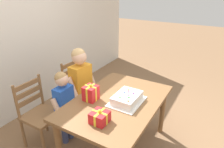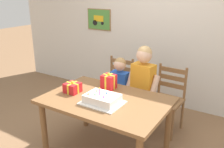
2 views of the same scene
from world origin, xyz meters
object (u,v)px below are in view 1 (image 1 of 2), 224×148
Objects in this scene: birthday_cake at (127,98)px; child_older at (81,82)px; dining_table at (117,107)px; gift_box_red_large at (91,93)px; chair_right at (79,88)px; child_younger at (64,101)px; chair_left at (40,114)px; gift_box_beside_cake at (100,117)px.

birthday_cake is 0.35× the size of child_older.
child_older is at bearing 81.19° from birthday_cake.
gift_box_red_large reaches higher than dining_table.
birthday_cake is 1.15m from chair_right.
chair_right is at bearing 45.56° from child_older.
birthday_cake is at bearing -66.88° from gift_box_red_large.
dining_table is at bearing -113.82° from chair_right.
child_younger is (-0.07, 0.38, -0.20)m from gift_box_red_large.
child_older is 0.38m from child_younger.
child_older is at bearing 77.10° from dining_table.
child_older is at bearing 52.94° from gift_box_red_large.
dining_table is 1.53× the size of chair_right.
dining_table is 0.69m from child_older.
gift_box_red_large is at bearing -127.06° from child_older.
child_younger reaches higher than chair_left.
gift_box_beside_cake is 1.03m from chair_left.
child_older reaches higher than gift_box_red_large.
gift_box_red_large is at bearing 113.12° from birthday_cake.
gift_box_beside_cake is (-0.47, 0.06, 0.01)m from birthday_cake.
chair_right is 0.68m from child_younger.
chair_left is (-0.41, 0.92, -0.18)m from dining_table.
gift_box_beside_cake is at bearing -129.80° from child_older.
chair_right is 0.74× the size of child_older.
child_younger is at bearing 99.75° from gift_box_red_large.
gift_box_red_large is 0.23× the size of chair_right.
dining_table is at bearing 6.78° from gift_box_beside_cake.
child_younger is (-0.23, 0.78, -0.16)m from birthday_cake.
child_younger reaches higher than dining_table.
chair_left is 0.74× the size of child_older.
chair_left is 0.89× the size of child_younger.
chair_left is (-0.44, 1.04, -0.32)m from birthday_cake.
birthday_cake is 2.07× the size of gift_box_red_large.
child_younger is (0.24, 0.72, -0.17)m from gift_box_beside_cake.
dining_table is 1.53× the size of chair_left.
chair_right is at bearing 49.76° from gift_box_red_large.
gift_box_red_large is at bearing -130.24° from chair_right.
child_older is (0.15, 0.66, 0.11)m from dining_table.
child_younger reaches higher than birthday_cake.
gift_box_red_large is 0.45m from gift_box_beside_cake.
birthday_cake reaches higher than chair_right.
child_older is (0.12, 0.78, -0.03)m from birthday_cake.
chair_right is at bearing 48.89° from gift_box_beside_cake.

